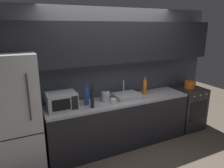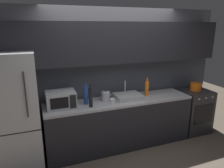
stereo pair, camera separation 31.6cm
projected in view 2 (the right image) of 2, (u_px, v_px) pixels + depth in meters
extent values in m
cube|color=slate|center=(112.00, 76.00, 4.01)|extent=(4.41, 0.10, 2.50)
cube|color=#3D424C|center=(113.00, 79.00, 3.97)|extent=(4.41, 0.01, 0.60)
cube|color=black|center=(117.00, 42.00, 3.64)|extent=(4.06, 0.34, 0.70)
cube|color=black|center=(120.00, 124.00, 3.87)|extent=(2.67, 0.60, 0.86)
cube|color=#9E9EA3|center=(120.00, 101.00, 3.75)|extent=(2.67, 0.60, 0.04)
cube|color=#B7BABF|center=(16.00, 113.00, 3.16)|extent=(0.68, 0.66, 1.83)
cube|color=black|center=(16.00, 134.00, 2.91)|extent=(0.67, 0.00, 0.01)
cylinder|color=#333333|center=(26.00, 95.00, 2.81)|extent=(0.02, 0.02, 0.64)
cube|color=#232326|center=(193.00, 110.00, 4.43)|extent=(0.60, 0.60, 0.90)
cube|color=black|center=(204.00, 114.00, 4.14)|extent=(0.45, 0.01, 0.40)
cylinder|color=#B2B2B7|center=(199.00, 99.00, 3.99)|extent=(0.03, 0.02, 0.03)
cylinder|color=#B2B2B7|center=(206.00, 98.00, 4.05)|extent=(0.03, 0.02, 0.03)
cylinder|color=#B2B2B7|center=(213.00, 97.00, 4.10)|extent=(0.03, 0.02, 0.03)
cube|color=#A8AAAF|center=(61.00, 99.00, 3.37)|extent=(0.46, 0.34, 0.27)
cube|color=black|center=(60.00, 103.00, 3.20)|extent=(0.28, 0.01, 0.18)
cube|color=black|center=(73.00, 102.00, 3.27)|extent=(0.10, 0.01, 0.22)
cube|color=#ADAFB5|center=(128.00, 96.00, 3.81)|extent=(0.48, 0.38, 0.08)
cylinder|color=silver|center=(125.00, 86.00, 3.89)|extent=(0.02, 0.02, 0.22)
cylinder|color=#B7BABF|center=(106.00, 96.00, 3.68)|extent=(0.14, 0.14, 0.16)
sphere|color=black|center=(106.00, 91.00, 3.66)|extent=(0.02, 0.02, 0.02)
cone|color=#B7BABF|center=(111.00, 94.00, 3.71)|extent=(0.03, 0.03, 0.05)
cylinder|color=orange|center=(147.00, 88.00, 3.95)|extent=(0.08, 0.08, 0.28)
cylinder|color=orange|center=(147.00, 79.00, 3.90)|extent=(0.03, 0.03, 0.07)
cylinder|color=black|center=(91.00, 98.00, 3.38)|extent=(0.06, 0.06, 0.31)
cylinder|color=black|center=(90.00, 86.00, 3.33)|extent=(0.02, 0.02, 0.07)
cylinder|color=#234299|center=(86.00, 96.00, 3.50)|extent=(0.08, 0.08, 0.30)
cylinder|color=#234299|center=(86.00, 85.00, 3.45)|extent=(0.03, 0.03, 0.07)
cylinder|color=silver|center=(112.00, 101.00, 3.55)|extent=(0.09, 0.09, 0.09)
cylinder|color=orange|center=(196.00, 87.00, 4.30)|extent=(0.23, 0.23, 0.13)
cylinder|color=orange|center=(196.00, 84.00, 4.28)|extent=(0.23, 0.23, 0.02)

